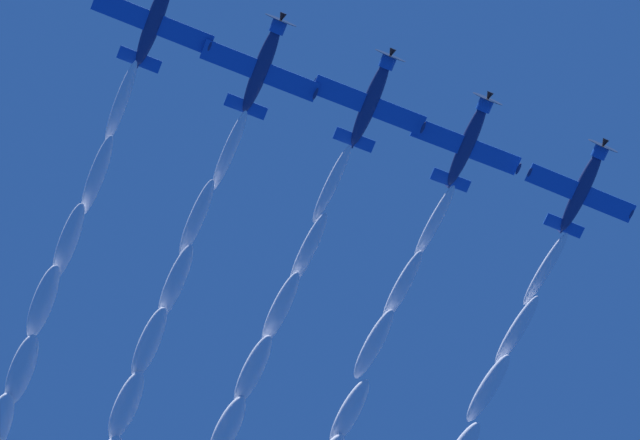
{
  "coord_description": "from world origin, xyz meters",
  "views": [
    {
      "loc": [
        17.5,
        -19.36,
        2.14
      ],
      "look_at": [
        -9.67,
        3.6,
        92.91
      ],
      "focal_mm": 66.66,
      "sensor_mm": 36.0,
      "label": 1
    }
  ],
  "objects_px": {
    "airplane_lead": "(583,187)",
    "airplane_outer_left": "(263,65)",
    "airplane_left_wingman": "(469,141)",
    "airplane_right_wingman": "(372,99)",
    "airplane_outer_right": "(156,16)"
  },
  "relations": [
    {
      "from": "airplane_outer_left",
      "to": "airplane_outer_right",
      "type": "relative_size",
      "value": 1.0
    },
    {
      "from": "airplane_left_wingman",
      "to": "airplane_outer_left",
      "type": "height_order",
      "value": "airplane_left_wingman"
    },
    {
      "from": "airplane_right_wingman",
      "to": "airplane_outer_left",
      "type": "bearing_deg",
      "value": -110.98
    },
    {
      "from": "airplane_lead",
      "to": "airplane_outer_right",
      "type": "distance_m",
      "value": 37.16
    },
    {
      "from": "airplane_outer_left",
      "to": "airplane_right_wingman",
      "type": "bearing_deg",
      "value": 69.02
    },
    {
      "from": "airplane_lead",
      "to": "airplane_right_wingman",
      "type": "height_order",
      "value": "airplane_right_wingman"
    },
    {
      "from": "airplane_left_wingman",
      "to": "airplane_outer_left",
      "type": "bearing_deg",
      "value": -107.97
    },
    {
      "from": "airplane_right_wingman",
      "to": "airplane_outer_right",
      "type": "bearing_deg",
      "value": -108.16
    },
    {
      "from": "airplane_lead",
      "to": "airplane_left_wingman",
      "type": "height_order",
      "value": "airplane_left_wingman"
    },
    {
      "from": "airplane_lead",
      "to": "airplane_outer_left",
      "type": "distance_m",
      "value": 28.14
    },
    {
      "from": "airplane_left_wingman",
      "to": "airplane_right_wingman",
      "type": "bearing_deg",
      "value": -104.87
    },
    {
      "from": "airplane_right_wingman",
      "to": "airplane_lead",
      "type": "bearing_deg",
      "value": 72.95
    },
    {
      "from": "airplane_right_wingman",
      "to": "airplane_outer_left",
      "type": "distance_m",
      "value": 9.16
    },
    {
      "from": "airplane_outer_left",
      "to": "airplane_outer_right",
      "type": "height_order",
      "value": "airplane_outer_right"
    },
    {
      "from": "airplane_lead",
      "to": "airplane_left_wingman",
      "type": "bearing_deg",
      "value": -108.96
    }
  ]
}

